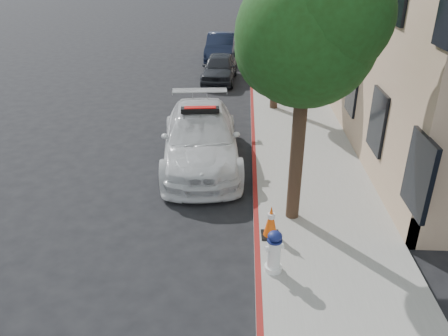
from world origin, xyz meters
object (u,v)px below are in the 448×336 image
traffic_cone (271,221)px  fire_hydrant (274,252)px  police_car (201,137)px  parked_car_mid (219,68)px  parked_car_far (221,47)px

traffic_cone → fire_hydrant: bearing=-90.0°
police_car → fire_hydrant: bearing=-75.9°
parked_car_mid → parked_car_far: (-0.19, 4.91, 0.08)m
fire_hydrant → traffic_cone: (0.00, 1.15, -0.06)m
parked_car_mid → traffic_cone: bearing=-79.5°
parked_car_far → fire_hydrant: size_ratio=5.04×
fire_hydrant → police_car: bearing=91.5°
police_car → parked_car_far: (-0.17, 14.21, -0.06)m
parked_car_far → fire_hydrant: bearing=-82.5°
parked_car_far → police_car: bearing=-87.8°
parked_car_far → fire_hydrant: parked_car_far is taller
parked_car_mid → parked_car_far: size_ratio=0.86×
parked_car_mid → fire_hydrant: 14.55m
police_car → fire_hydrant: 5.48m
police_car → parked_car_mid: 9.29m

